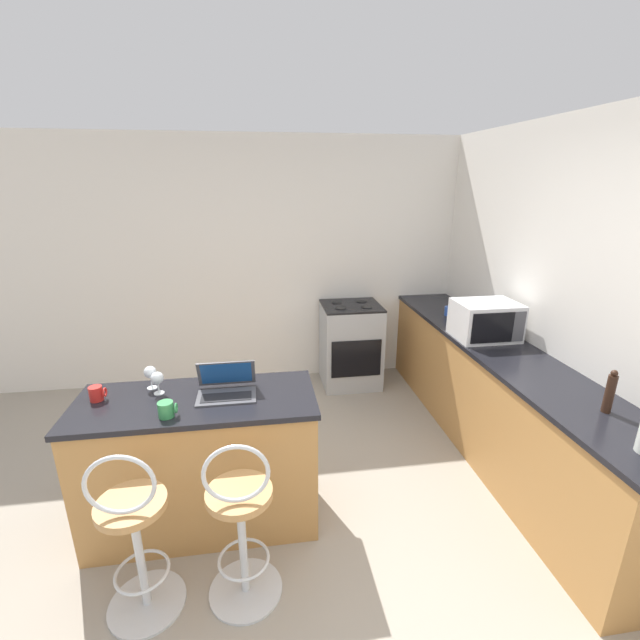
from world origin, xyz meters
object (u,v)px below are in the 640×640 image
bar_stool_near (135,537)px  pepper_mill (610,392)px  mug_red (97,393)px  mug_green (166,409)px  microwave (485,320)px  stove_range (351,345)px  laptop (227,386)px  wine_glass_tall (150,373)px  mug_blue (449,311)px  wine_glass_short (157,379)px  bar_stool_far (241,525)px

bar_stool_near → pepper_mill: bearing=1.9°
mug_red → mug_green: 0.51m
mug_green → microwave: bearing=20.9°
stove_range → laptop: bearing=-123.3°
microwave → wine_glass_tall: bearing=-168.0°
microwave → stove_range: (-0.88, 1.12, -0.60)m
stove_range → mug_green: (-1.50, -2.03, 0.50)m
mug_blue → stove_range: bearing=150.0°
wine_glass_tall → mug_green: wine_glass_tall is taller
wine_glass_tall → wine_glass_short: wine_glass_tall is taller
microwave → bar_stool_near: bearing=-152.4°
mug_red → wine_glass_short: bearing=5.6°
stove_range → pepper_mill: 2.60m
wine_glass_tall → mug_green: bearing=-66.7°
laptop → mug_green: 0.39m
bar_stool_far → laptop: laptop is taller
mug_red → bar_stool_far: bearing=-38.0°
laptop → wine_glass_short: laptop is taller
bar_stool_far → pepper_mill: bearing=2.3°
laptop → wine_glass_short: 0.42m
mug_blue → wine_glass_tall: (-2.52, -1.17, 0.06)m
laptop → wine_glass_tall: bearing=163.1°
mug_blue → pepper_mill: 1.86m
laptop → wine_glass_short: bearing=171.2°
wine_glass_short → mug_red: bearing=-174.4°
laptop → stove_range: 2.22m
bar_stool_far → mug_red: size_ratio=10.57×
laptop → pepper_mill: (2.14, -0.54, 0.07)m
bar_stool_near → mug_red: bearing=115.9°
bar_stool_far → microwave: (1.99, 1.31, 0.59)m
bar_stool_near → wine_glass_tall: bearing=92.3°
laptop → mug_red: size_ratio=3.72×
laptop → stove_range: (1.19, 1.81, -0.50)m
laptop → mug_red: 0.76m
wine_glass_tall → mug_blue: bearing=24.9°
bar_stool_far → mug_red: 1.17m
microwave → stove_range: microwave is taller
bar_stool_far → mug_blue: 2.80m
mug_red → wine_glass_short: size_ratio=0.66×
wine_glass_short → pepper_mill: size_ratio=0.56×
bar_stool_far → wine_glass_tall: wine_glass_tall is taller
mug_green → stove_range: bearing=53.5°
microwave → mug_red: size_ratio=5.20×
bar_stool_far → wine_glass_tall: 1.09m
bar_stool_far → pepper_mill: 2.14m
bar_stool_near → wine_glass_short: (0.03, 0.69, 0.53)m
bar_stool_near → pepper_mill: 2.65m
stove_range → mug_red: bearing=-137.7°
laptop → pepper_mill: pepper_mill is taller
microwave → mug_green: microwave is taller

